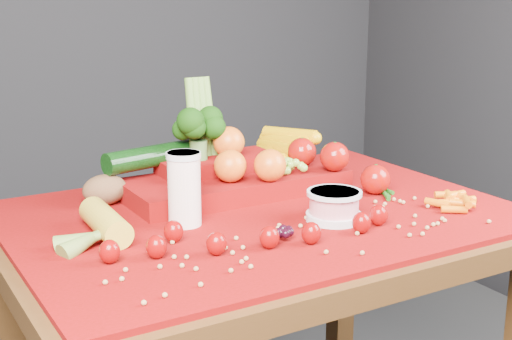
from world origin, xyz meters
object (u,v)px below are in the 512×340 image
milk_glass (184,186)px  yogurt_bowl (334,205)px  table (261,258)px  produce_mound (240,167)px

milk_glass → yogurt_bowl: (0.28, -0.13, -0.05)m
yogurt_bowl → table: bearing=127.7°
table → produce_mound: produce_mound is taller
produce_mound → milk_glass: bearing=-144.2°
yogurt_bowl → produce_mound: bearing=102.4°
milk_glass → yogurt_bowl: milk_glass is taller
table → yogurt_bowl: (0.10, -0.13, 0.14)m
table → yogurt_bowl: yogurt_bowl is taller
produce_mound → yogurt_bowl: bearing=-77.6°
yogurt_bowl → milk_glass: bearing=154.7°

